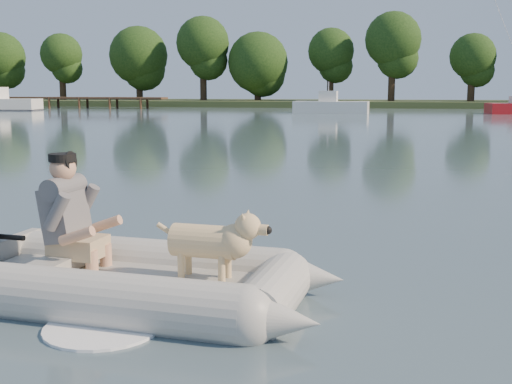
% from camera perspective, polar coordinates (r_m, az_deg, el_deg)
% --- Properties ---
extents(water, '(160.00, 160.00, 0.00)m').
position_cam_1_polar(water, '(5.83, -6.40, -10.85)').
color(water, slate).
rests_on(water, ground).
extents(shore_bank, '(160.00, 12.00, 0.70)m').
position_cam_1_polar(shore_bank, '(67.29, 8.67, 7.75)').
color(shore_bank, '#47512D').
rests_on(shore_bank, water).
extents(dock, '(18.00, 2.00, 1.04)m').
position_cam_1_polar(dock, '(63.56, -15.92, 7.65)').
color(dock, '#4C331E').
rests_on(dock, water).
extents(treeline, '(71.02, 7.35, 9.27)m').
position_cam_1_polar(treeline, '(66.65, 5.50, 12.29)').
color(treeline, '#332316').
rests_on(treeline, shore_bank).
extents(dinghy, '(5.15, 3.71, 1.46)m').
position_cam_1_polar(dinghy, '(6.14, -10.81, -3.78)').
color(dinghy, '#A9A9A4').
rests_on(dinghy, water).
extents(man, '(0.84, 0.74, 1.14)m').
position_cam_1_polar(man, '(6.52, -16.46, -1.51)').
color(man, '#5C5C60').
rests_on(man, dinghy).
extents(dog, '(1.02, 0.46, 0.66)m').
position_cam_1_polar(dog, '(5.94, -4.61, -4.91)').
color(dog, tan).
rests_on(dog, dinghy).
extents(motorboat, '(5.99, 2.63, 2.48)m').
position_cam_1_polar(motorboat, '(49.73, 6.70, 8.27)').
color(motorboat, white).
rests_on(motorboat, water).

